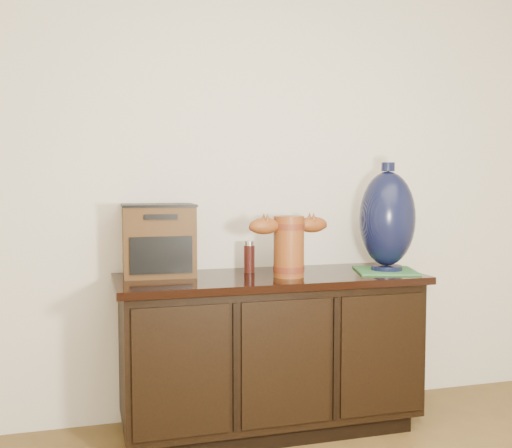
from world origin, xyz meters
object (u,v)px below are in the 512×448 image
object	(u,v)px
sideboard	(270,351)
lamp_base	(387,219)
spray_can	(249,257)
terracotta_vessel	(289,243)
tv_radio	(159,240)

from	to	relation	value
sideboard	lamp_base	xyz separation A→B (m)	(0.59, -0.05, 0.63)
sideboard	spray_can	world-z (taller)	spray_can
terracotta_vessel	tv_radio	world-z (taller)	tv_radio
terracotta_vessel	sideboard	bearing A→B (deg)	124.63
terracotta_vessel	lamp_base	bearing A→B (deg)	-3.72
lamp_base	terracotta_vessel	bearing A→B (deg)	-176.85
spray_can	tv_radio	bearing A→B (deg)	176.95
lamp_base	spray_can	xyz separation A→B (m)	(-0.66, 0.16, -0.18)
tv_radio	spray_can	world-z (taller)	tv_radio
terracotta_vessel	tv_radio	bearing A→B (deg)	153.19
sideboard	terracotta_vessel	bearing A→B (deg)	-48.51
tv_radio	lamp_base	distance (m)	1.12
lamp_base	spray_can	size ratio (longest dim) A/B	3.41
sideboard	tv_radio	bearing A→B (deg)	165.45
tv_radio	lamp_base	xyz separation A→B (m)	(1.10, -0.18, 0.09)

